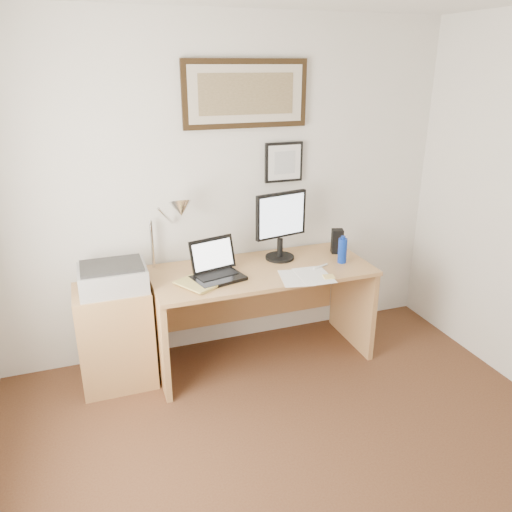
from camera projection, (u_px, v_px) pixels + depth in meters
name	position (u px, v px, depth m)	size (l,w,h in m)	color
wall_back	(226.00, 192.00, 3.74)	(3.50, 0.02, 2.50)	silver
side_cabinet	(116.00, 336.00, 3.49)	(0.50, 0.40, 0.73)	#AE7C49
water_bottle	(342.00, 251.00, 3.72)	(0.07, 0.07, 0.19)	#0C2D9F
bottle_cap	(343.00, 237.00, 3.69)	(0.03, 0.03, 0.02)	#0C2D9F
speaker	(337.00, 241.00, 3.92)	(0.09, 0.07, 0.19)	black
paper_sheet_a	(296.00, 278.00, 3.48)	(0.21, 0.30, 0.00)	white
paper_sheet_b	(314.00, 275.00, 3.52)	(0.22, 0.32, 0.00)	white
sticky_pad	(329.00, 277.00, 3.49)	(0.08, 0.08, 0.01)	#F0D071
marker_pen	(320.00, 266.00, 3.66)	(0.02, 0.02, 0.14)	white
book	(186.00, 289.00, 3.29)	(0.20, 0.28, 0.02)	tan
desk	(258.00, 293.00, 3.80)	(1.60, 0.70, 0.75)	#AE7C49
laptop	(216.00, 269.00, 3.48)	(0.39, 0.37, 0.26)	black
lcd_monitor	(281.00, 223.00, 3.72)	(0.42, 0.22, 0.52)	black
printer	(113.00, 277.00, 3.32)	(0.44, 0.34, 0.18)	#ABABAD
desk_lamp	(178.00, 212.00, 3.47)	(0.29, 0.27, 0.53)	silver
picture_large	(246.00, 94.00, 3.51)	(0.92, 0.04, 0.47)	black
picture_small	(284.00, 162.00, 3.78)	(0.30, 0.03, 0.30)	black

